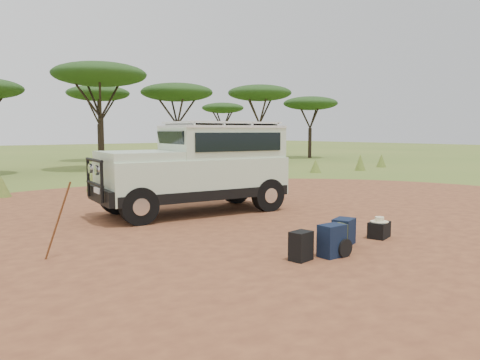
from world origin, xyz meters
TOP-DOWN VIEW (x-y plane):
  - ground at (0.00, 0.00)m, footprint 140.00×140.00m
  - dirt_clearing at (0.00, 0.00)m, footprint 23.00×23.00m
  - grass_fringe at (0.12, 8.67)m, footprint 36.60×1.60m
  - acacia_treeline at (0.75, 19.81)m, footprint 46.70×13.20m
  - safari_vehicle at (0.54, 2.71)m, footprint 5.24×2.62m
  - walking_staff at (-3.95, 0.33)m, footprint 0.45×0.22m
  - backpack_black at (-0.79, -2.36)m, footprint 0.41×0.32m
  - backpack_navy at (-0.20, -2.53)m, footprint 0.45×0.32m
  - backpack_olive at (0.19, -2.30)m, footprint 0.40×0.32m
  - duffel_navy at (0.68, -2.08)m, footprint 0.54×0.47m
  - hard_case at (1.70, -2.18)m, footprint 0.55×0.45m
  - stuff_sack at (-0.04, -2.56)m, footprint 0.33×0.33m
  - safari_hat at (1.70, -2.18)m, footprint 0.36×0.36m

SIDE VIEW (x-z plane):
  - ground at x=0.00m, z-range 0.00..0.00m
  - dirt_clearing at x=0.00m, z-range 0.00..0.01m
  - stuff_sack at x=-0.04m, z-range 0.00..0.33m
  - hard_case at x=1.70m, z-range 0.00..0.34m
  - backpack_olive at x=0.19m, z-range 0.00..0.50m
  - backpack_black at x=-0.79m, z-range 0.00..0.51m
  - duffel_navy at x=0.68m, z-range 0.00..0.51m
  - backpack_navy at x=-0.20m, z-range 0.00..0.57m
  - safari_hat at x=1.70m, z-range 0.32..0.43m
  - grass_fringe at x=0.12m, z-range -0.05..0.85m
  - walking_staff at x=-3.95m, z-range 0.00..1.33m
  - safari_vehicle at x=0.54m, z-range -0.04..2.40m
  - acacia_treeline at x=0.75m, z-range 1.74..8.00m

